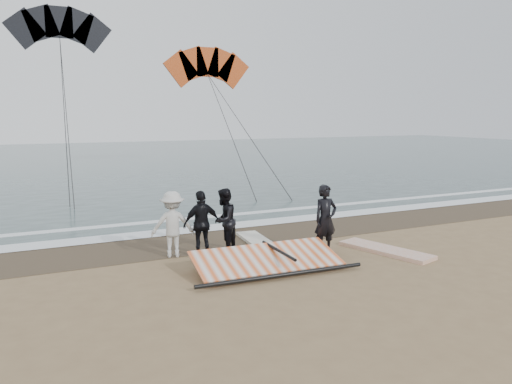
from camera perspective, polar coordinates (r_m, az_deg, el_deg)
ground at (r=11.71m, az=8.78°, el=-9.65°), size 120.00×120.00×0.00m
sea at (r=42.77m, az=-16.93°, el=3.52°), size 120.00×54.00×0.02m
wet_sand at (r=15.48m, az=-0.64°, el=-4.94°), size 120.00×2.80×0.01m
foam_near at (r=16.72m, az=-2.66°, el=-3.83°), size 120.00×0.90×0.01m
foam_far at (r=18.27m, az=-4.73°, el=-2.77°), size 120.00×0.45×0.01m
man_main at (r=13.42m, az=7.94°, el=-3.12°), size 0.69×0.46×1.86m
board_white at (r=14.07m, az=14.59°, el=-6.44°), size 1.45×2.74×0.11m
board_cream at (r=14.51m, az=0.27°, el=-5.70°), size 0.86×2.41×0.10m
trio_cluster at (r=13.27m, az=-6.76°, el=-3.51°), size 2.56×1.09×1.75m
sail_rig at (r=12.15m, az=0.72°, el=-7.90°), size 4.13×1.86×0.49m
kite_red at (r=35.68m, az=-5.54°, el=13.72°), size 6.89×7.68×16.52m
kite_dark at (r=36.28m, az=-21.56°, el=16.71°), size 7.40×7.87×17.84m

